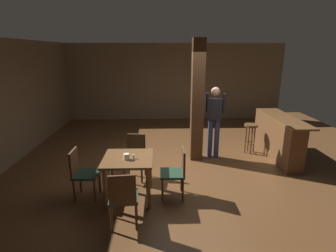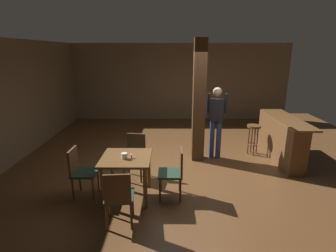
# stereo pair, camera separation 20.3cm
# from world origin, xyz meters

# --- Properties ---
(ground_plane) EXTENTS (10.80, 10.80, 0.00)m
(ground_plane) POSITION_xyz_m (0.00, 0.00, 0.00)
(ground_plane) COLOR brown
(wall_back) EXTENTS (8.00, 0.10, 2.80)m
(wall_back) POSITION_xyz_m (0.00, 4.50, 1.40)
(wall_back) COLOR #756047
(wall_back) RESTS_ON ground_plane
(pillar) EXTENTS (0.28, 0.28, 2.80)m
(pillar) POSITION_xyz_m (0.29, 0.59, 1.40)
(pillar) COLOR #422816
(pillar) RESTS_ON ground_plane
(dining_table) EXTENTS (0.85, 0.85, 0.77)m
(dining_table) POSITION_xyz_m (-1.13, -1.15, 0.62)
(dining_table) COLOR brown
(dining_table) RESTS_ON ground_plane
(chair_south) EXTENTS (0.45, 0.45, 0.89)m
(chair_south) POSITION_xyz_m (-1.11, -1.97, 0.51)
(chair_south) COLOR #1E3828
(chair_south) RESTS_ON ground_plane
(chair_north) EXTENTS (0.47, 0.47, 0.89)m
(chair_north) POSITION_xyz_m (-1.08, -0.37, 0.51)
(chair_north) COLOR #1E3828
(chair_north) RESTS_ON ground_plane
(chair_east) EXTENTS (0.42, 0.42, 0.89)m
(chair_east) POSITION_xyz_m (-0.29, -1.14, 0.51)
(chair_east) COLOR #1E3828
(chair_east) RESTS_ON ground_plane
(chair_west) EXTENTS (0.42, 0.42, 0.89)m
(chair_west) POSITION_xyz_m (-1.94, -1.13, 0.51)
(chair_west) COLOR #1E3828
(chair_west) RESTS_ON ground_plane
(napkin_cup) EXTENTS (0.10, 0.10, 0.10)m
(napkin_cup) POSITION_xyz_m (-1.14, -1.24, 0.82)
(napkin_cup) COLOR silver
(napkin_cup) RESTS_ON dining_table
(salt_shaker) EXTENTS (0.03, 0.03, 0.07)m
(salt_shaker) POSITION_xyz_m (-1.03, -1.21, 0.80)
(salt_shaker) COLOR silver
(salt_shaker) RESTS_ON dining_table
(standing_person) EXTENTS (0.47, 0.28, 1.72)m
(standing_person) POSITION_xyz_m (0.72, 0.66, 1.00)
(standing_person) COLOR black
(standing_person) RESTS_ON ground_plane
(bar_counter) EXTENTS (0.56, 2.03, 1.01)m
(bar_counter) POSITION_xyz_m (2.27, 0.62, 0.51)
(bar_counter) COLOR brown
(bar_counter) RESTS_ON ground_plane
(bar_stool_near) EXTENTS (0.34, 0.34, 0.75)m
(bar_stool_near) POSITION_xyz_m (1.71, 0.91, 0.56)
(bar_stool_near) COLOR #4C3319
(bar_stool_near) RESTS_ON ground_plane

